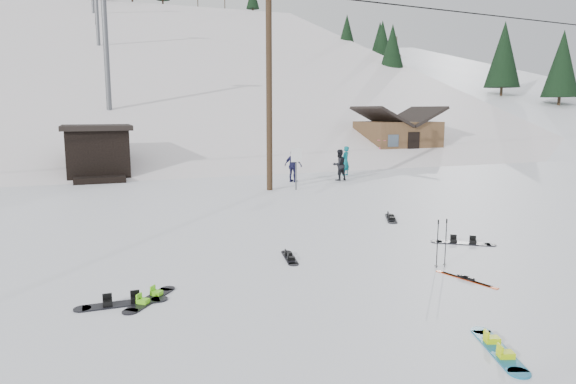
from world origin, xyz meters
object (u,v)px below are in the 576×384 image
object	(u,v)px
utility_pole	(269,82)
hero_skis	(466,279)
hero_snowboard	(498,349)
cabin	(397,139)

from	to	relation	value
utility_pole	hero_skis	distance (m)	13.83
hero_snowboard	hero_skis	size ratio (longest dim) A/B	1.08
hero_skis	hero_snowboard	bearing A→B (deg)	-137.61
utility_pole	hero_snowboard	distance (m)	16.57
hero_snowboard	hero_skis	xyz separation A→B (m)	(1.73, 2.77, -0.01)
cabin	hero_snowboard	distance (m)	29.81
utility_pole	hero_skis	world-z (taller)	utility_pole
utility_pole	hero_skis	xyz separation A→B (m)	(-0.14, -13.02, -4.66)
hero_snowboard	utility_pole	bearing A→B (deg)	13.19
utility_pole	hero_skis	size ratio (longest dim) A/B	6.29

